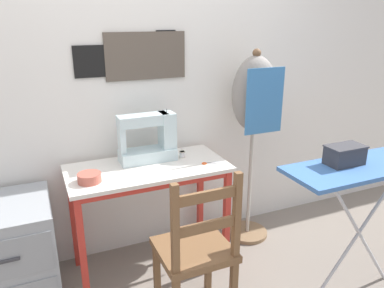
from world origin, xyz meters
name	(u,v)px	position (x,y,z in m)	size (l,w,h in m)	color
ground_plane	(164,287)	(0.00, 0.00, 0.00)	(14.00, 14.00, 0.00)	gray
wall_back	(131,79)	(0.00, 0.57, 1.28)	(10.00, 0.07, 2.55)	silver
sewing_table	(149,182)	(0.00, 0.24, 0.65)	(1.03, 0.51, 0.75)	silver
sewing_machine	(151,139)	(0.06, 0.36, 0.90)	(0.39, 0.16, 0.34)	silver
fabric_bowl	(89,178)	(-0.38, 0.16, 0.78)	(0.14, 0.14, 0.05)	#B25647
scissors	(209,163)	(0.38, 0.14, 0.76)	(0.13, 0.06, 0.01)	silver
thread_spool_near_machine	(182,154)	(0.27, 0.32, 0.78)	(0.04, 0.04, 0.04)	silver
wooden_chair	(196,252)	(0.09, -0.32, 0.45)	(0.40, 0.38, 0.94)	brown
filing_cabinet	(15,255)	(-0.85, 0.25, 0.33)	(0.47, 0.56, 0.66)	#93999E
dress_form	(254,104)	(0.83, 0.32, 1.07)	(0.35, 0.32, 1.47)	#846647
ironing_board	(369,171)	(1.08, -0.51, 0.83)	(1.04, 0.34, 0.89)	#3D6BAD
storage_box	(345,155)	(0.93, -0.46, 0.94)	(0.22, 0.13, 0.11)	#333338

